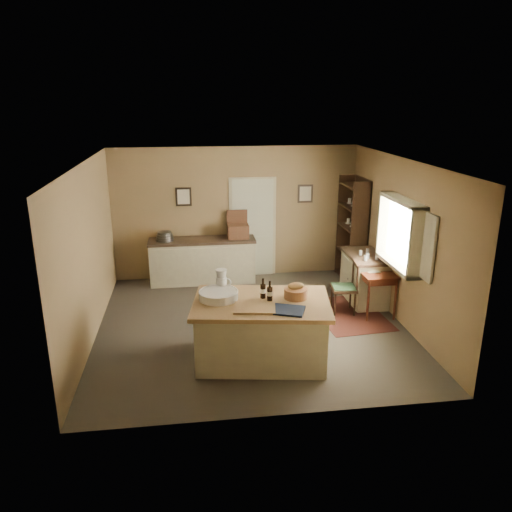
{
  "coord_description": "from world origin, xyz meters",
  "views": [
    {
      "loc": [
        -0.95,
        -7.51,
        3.63
      ],
      "look_at": [
        0.1,
        0.18,
        1.15
      ],
      "focal_mm": 35.0,
      "sensor_mm": 36.0,
      "label": 1
    }
  ],
  "objects_px": {
    "work_island": "(261,329)",
    "sideboard": "(203,259)",
    "shelving_unit": "(354,230)",
    "desk_chair": "(344,288)",
    "writing_desk": "(374,275)",
    "right_cabinet": "(364,278)"
  },
  "relations": [
    {
      "from": "work_island",
      "to": "sideboard",
      "type": "distance_m",
      "value": 3.41
    },
    {
      "from": "sideboard",
      "to": "shelving_unit",
      "type": "xyz_separation_m",
      "value": [
        3.07,
        -0.28,
        0.57
      ]
    },
    {
      "from": "desk_chair",
      "to": "shelving_unit",
      "type": "relative_size",
      "value": 0.43
    },
    {
      "from": "writing_desk",
      "to": "right_cabinet",
      "type": "bearing_deg",
      "value": 90.02
    },
    {
      "from": "writing_desk",
      "to": "shelving_unit",
      "type": "relative_size",
      "value": 0.43
    },
    {
      "from": "sideboard",
      "to": "right_cabinet",
      "type": "relative_size",
      "value": 1.92
    },
    {
      "from": "desk_chair",
      "to": "writing_desk",
      "type": "bearing_deg",
      "value": 5.65
    },
    {
      "from": "work_island",
      "to": "shelving_unit",
      "type": "relative_size",
      "value": 0.98
    },
    {
      "from": "desk_chair",
      "to": "shelving_unit",
      "type": "bearing_deg",
      "value": 72.36
    },
    {
      "from": "work_island",
      "to": "desk_chair",
      "type": "xyz_separation_m",
      "value": [
        1.67,
        1.44,
        -0.03
      ]
    },
    {
      "from": "writing_desk",
      "to": "desk_chair",
      "type": "xyz_separation_m",
      "value": [
        -0.54,
        -0.0,
        -0.22
      ]
    },
    {
      "from": "desk_chair",
      "to": "work_island",
      "type": "bearing_deg",
      "value": -133.67
    },
    {
      "from": "shelving_unit",
      "to": "sideboard",
      "type": "bearing_deg",
      "value": 174.71
    },
    {
      "from": "writing_desk",
      "to": "desk_chair",
      "type": "relative_size",
      "value": 1.01
    },
    {
      "from": "desk_chair",
      "to": "right_cabinet",
      "type": "distance_m",
      "value": 0.7
    },
    {
      "from": "sideboard",
      "to": "writing_desk",
      "type": "bearing_deg",
      "value": -33.13
    },
    {
      "from": "sideboard",
      "to": "writing_desk",
      "type": "xyz_separation_m",
      "value": [
        2.91,
        -1.9,
        0.19
      ]
    },
    {
      "from": "writing_desk",
      "to": "shelving_unit",
      "type": "bearing_deg",
      "value": 84.52
    },
    {
      "from": "sideboard",
      "to": "desk_chair",
      "type": "xyz_separation_m",
      "value": [
        2.37,
        -1.9,
        -0.03
      ]
    },
    {
      "from": "shelving_unit",
      "to": "desk_chair",
      "type": "bearing_deg",
      "value": -113.24
    },
    {
      "from": "desk_chair",
      "to": "shelving_unit",
      "type": "height_order",
      "value": "shelving_unit"
    },
    {
      "from": "work_island",
      "to": "writing_desk",
      "type": "bearing_deg",
      "value": 41.94
    }
  ]
}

